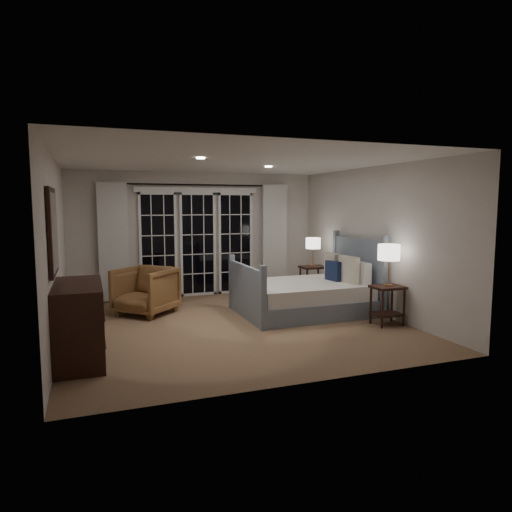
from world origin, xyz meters
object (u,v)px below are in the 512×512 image
object	(u,v)px
nightstand_left	(387,299)
lamp_left	(389,253)
armchair	(146,291)
dresser	(79,322)
nightstand_right	(313,277)
lamp_right	(313,244)
bed	(308,294)

from	to	relation	value
nightstand_left	lamp_left	size ratio (longest dim) A/B	0.95
armchair	dresser	distance (m)	2.33
armchair	dresser	xyz separation A→B (m)	(-1.02, -2.09, 0.06)
nightstand_right	lamp_left	bearing A→B (deg)	-87.68
lamp_right	nightstand_right	bearing A→B (deg)	45.00
lamp_left	nightstand_right	bearing A→B (deg)	92.32
nightstand_left	nightstand_right	bearing A→B (deg)	92.32
lamp_right	dresser	distance (m)	5.02
bed	armchair	size ratio (longest dim) A/B	2.46
nightstand_left	lamp_right	world-z (taller)	lamp_right
armchair	dresser	world-z (taller)	dresser
bed	lamp_right	bearing A→B (deg)	59.30
dresser	lamp_right	bearing A→B (deg)	29.02
nightstand_left	lamp_right	distance (m)	2.42
lamp_left	lamp_right	distance (m)	2.33
nightstand_right	armchair	bearing A→B (deg)	-174.45
nightstand_left	nightstand_right	distance (m)	2.33
nightstand_right	dresser	size ratio (longest dim) A/B	0.48
lamp_left	lamp_right	bearing A→B (deg)	92.32
nightstand_left	lamp_right	xyz separation A→B (m)	(-0.09, 2.32, 0.68)
lamp_left	dresser	world-z (taller)	lamp_left
nightstand_right	dresser	bearing A→B (deg)	-150.98
nightstand_left	armchair	world-z (taller)	armchair
nightstand_right	armchair	size ratio (longest dim) A/B	0.71
bed	nightstand_right	size ratio (longest dim) A/B	3.46
lamp_right	lamp_left	bearing A→B (deg)	-87.68
lamp_left	nightstand_left	bearing A→B (deg)	-36.87
nightstand_left	armchair	bearing A→B (deg)	149.74
bed	armchair	bearing A→B (deg)	161.79
nightstand_right	dresser	xyz separation A→B (m)	(-4.35, -2.42, 0.05)
bed	armchair	world-z (taller)	bed
bed	dresser	world-z (taller)	bed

